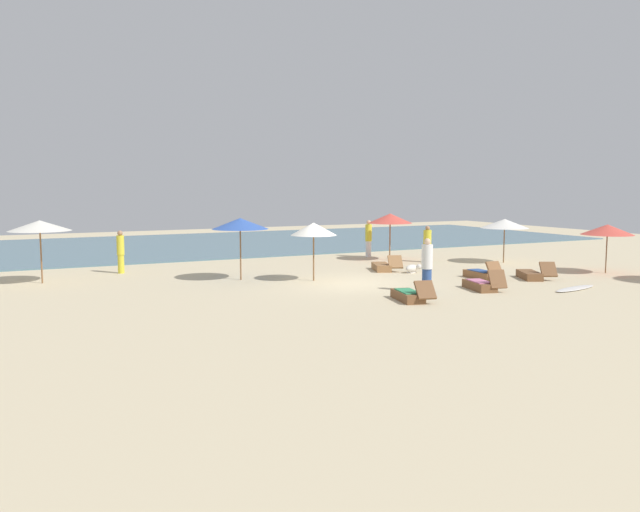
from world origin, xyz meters
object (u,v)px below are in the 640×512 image
object	(u,v)px
umbrella_2	(390,218)
lounger_4	(383,267)
lounger_2	(482,274)
person_1	(427,244)
person_3	(427,265)
person_2	(121,251)
umbrella_3	(314,229)
lounger_1	(409,295)
lounger_0	(481,285)
umbrella_0	(40,226)
surfboard	(575,288)
person_0	(369,238)
umbrella_4	(240,224)
dog	(413,268)
lounger_3	(531,275)
umbrella_1	(607,230)
umbrella_5	(505,224)

from	to	relation	value
umbrella_2	lounger_4	size ratio (longest dim) A/B	1.22
lounger_2	lounger_4	size ratio (longest dim) A/B	0.94
person_1	person_3	xyz separation A→B (m)	(-4.97, -6.82, 0.06)
umbrella_2	person_2	bearing A→B (deg)	175.45
person_3	person_2	bearing A→B (deg)	131.70
umbrella_3	lounger_1	xyz separation A→B (m)	(0.77, -5.10, -1.75)
lounger_0	person_3	distance (m)	2.08
umbrella_3	lounger_2	xyz separation A→B (m)	(5.92, -2.44, -1.75)
umbrella_0	surfboard	xyz separation A→B (m)	(16.14, -9.68, -2.05)
lounger_4	person_0	xyz separation A→B (m)	(2.07, 4.61, 0.76)
umbrella_4	person_1	world-z (taller)	umbrella_4
umbrella_3	person_1	distance (m)	7.84
umbrella_0	person_1	bearing A→B (deg)	-3.50
lounger_1	dog	distance (m)	6.45
umbrella_0	umbrella_4	world-z (taller)	umbrella_4
person_2	surfboard	size ratio (longest dim) A/B	0.74
umbrella_2	umbrella_4	world-z (taller)	umbrella_4
lounger_0	person_2	xyz separation A→B (m)	(-10.14, 9.79, 0.71)
lounger_4	dog	bearing A→B (deg)	-58.42
umbrella_4	lounger_2	distance (m)	9.33
lounger_0	lounger_4	world-z (taller)	lounger_0
umbrella_3	umbrella_4	distance (m)	2.75
umbrella_4	person_2	size ratio (longest dim) A/B	1.34
person_2	person_3	bearing A→B (deg)	-48.30
umbrella_2	person_2	xyz separation A→B (m)	(-12.16, 0.97, -1.08)
umbrella_4	lounger_3	bearing A→B (deg)	-25.72
umbrella_1	person_0	size ratio (longest dim) A/B	1.13
lounger_3	dog	size ratio (longest dim) A/B	2.31
person_3	dog	bearing A→B (deg)	60.94
lounger_3	lounger_4	distance (m)	5.91
person_1	person_2	bearing A→B (deg)	169.50
lounger_0	lounger_1	distance (m)	3.41
umbrella_1	person_2	size ratio (longest dim) A/B	1.19
umbrella_4	person_1	distance (m)	9.75
lounger_4	lounger_2	bearing A→B (deg)	-60.60
umbrella_2	dog	size ratio (longest dim) A/B	2.86
lounger_2	person_3	world-z (taller)	person_3
umbrella_1	person_0	bearing A→B (deg)	120.75
person_1	umbrella_4	bearing A→B (deg)	-171.49
surfboard	dog	bearing A→B (deg)	113.26
umbrella_5	person_2	size ratio (longest dim) A/B	1.25
person_1	person_3	size ratio (longest dim) A/B	0.93
person_0	surfboard	xyz separation A→B (m)	(1.19, -11.71, -0.89)
person_0	person_2	size ratio (longest dim) A/B	1.05
umbrella_5	surfboard	world-z (taller)	umbrella_5
person_1	person_3	bearing A→B (deg)	-126.07
umbrella_1	lounger_4	world-z (taller)	umbrella_1
lounger_3	lounger_2	bearing A→B (deg)	151.42
lounger_0	person_0	size ratio (longest dim) A/B	0.95
person_1	lounger_4	bearing A→B (deg)	-154.96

